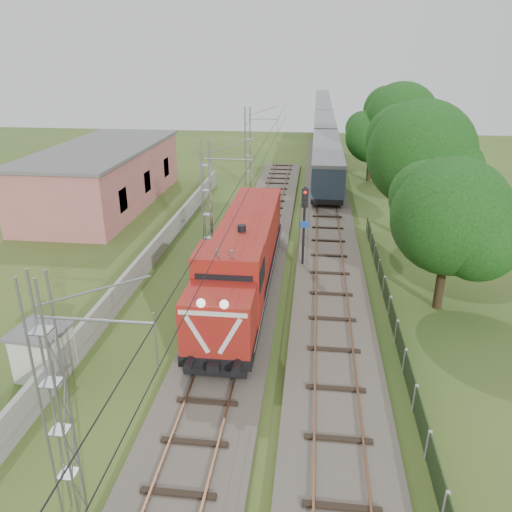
# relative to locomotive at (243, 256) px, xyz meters

# --- Properties ---
(ground) EXTENTS (140.00, 140.00, 0.00)m
(ground) POSITION_rel_locomotive_xyz_m (0.00, -7.36, -2.30)
(ground) COLOR #2E4D1C
(ground) RESTS_ON ground
(track_main) EXTENTS (4.20, 70.00, 0.45)m
(track_main) POSITION_rel_locomotive_xyz_m (0.00, -0.36, -2.12)
(track_main) COLOR #6B6054
(track_main) RESTS_ON ground
(track_side) EXTENTS (4.20, 80.00, 0.45)m
(track_side) POSITION_rel_locomotive_xyz_m (5.00, 12.64, -2.12)
(track_side) COLOR #6B6054
(track_side) RESTS_ON ground
(catenary) EXTENTS (3.31, 70.00, 8.00)m
(catenary) POSITION_rel_locomotive_xyz_m (-2.95, 4.64, 1.75)
(catenary) COLOR gray
(catenary) RESTS_ON ground
(boundary_wall) EXTENTS (0.25, 40.00, 1.50)m
(boundary_wall) POSITION_rel_locomotive_xyz_m (-6.50, 4.64, -1.55)
(boundary_wall) COLOR #9E9E99
(boundary_wall) RESTS_ON ground
(station_building) EXTENTS (8.40, 20.40, 5.22)m
(station_building) POSITION_rel_locomotive_xyz_m (-15.00, 16.64, 0.33)
(station_building) COLOR #C46C69
(station_building) RESTS_ON ground
(fence) EXTENTS (0.12, 32.00, 1.20)m
(fence) POSITION_rel_locomotive_xyz_m (8.00, -4.36, -1.70)
(fence) COLOR black
(fence) RESTS_ON ground
(locomotive) EXTENTS (3.10, 17.69, 4.49)m
(locomotive) POSITION_rel_locomotive_xyz_m (0.00, 0.00, 0.00)
(locomotive) COLOR black
(locomotive) RESTS_ON ground
(coach_rake) EXTENTS (2.96, 88.34, 3.42)m
(coach_rake) POSITION_rel_locomotive_xyz_m (5.00, 60.57, 0.17)
(coach_rake) COLOR black
(coach_rake) RESTS_ON ground
(signal_post) EXTENTS (0.59, 0.46, 5.37)m
(signal_post) POSITION_rel_locomotive_xyz_m (3.27, 3.92, 1.39)
(signal_post) COLOR black
(signal_post) RESTS_ON ground
(relay_hut) EXTENTS (2.37, 2.37, 2.23)m
(relay_hut) POSITION_rel_locomotive_xyz_m (-7.40, -8.74, -1.17)
(relay_hut) COLOR silver
(relay_hut) RESTS_ON ground
(tree_a) EXTENTS (6.36, 6.06, 8.25)m
(tree_a) POSITION_rel_locomotive_xyz_m (10.82, -0.52, 2.85)
(tree_a) COLOR #3A2C17
(tree_a) RESTS_ON ground
(tree_b) EXTENTS (7.81, 7.44, 10.12)m
(tree_b) POSITION_rel_locomotive_xyz_m (11.13, 9.93, 4.02)
(tree_b) COLOR #3A2C17
(tree_b) RESTS_ON ground
(tree_c) EXTENTS (5.84, 5.56, 7.57)m
(tree_c) POSITION_rel_locomotive_xyz_m (9.71, 28.31, 2.42)
(tree_c) COLOR #3A2C17
(tree_c) RESTS_ON ground
(tree_d) EXTENTS (7.92, 7.54, 10.27)m
(tree_d) POSITION_rel_locomotive_xyz_m (12.46, 28.03, 4.11)
(tree_d) COLOR #3A2C17
(tree_d) RESTS_ON ground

